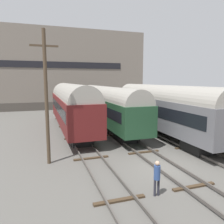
# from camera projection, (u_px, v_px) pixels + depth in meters

# --- Properties ---
(ground_plane) EXTENTS (200.00, 200.00, 0.00)m
(ground_plane) POSITION_uv_depth(u_px,v_px,m) (164.00, 167.00, 14.61)
(ground_plane) COLOR #56544F
(track_left) EXTENTS (2.60, 60.00, 0.26)m
(track_left) POSITION_uv_depth(u_px,v_px,m) (102.00, 173.00, 13.24)
(track_left) COLOR #4C4742
(track_left) RESTS_ON ground
(track_middle) EXTENTS (2.60, 60.00, 0.26)m
(track_middle) POSITION_uv_depth(u_px,v_px,m) (164.00, 165.00, 14.58)
(track_middle) COLOR #4C4742
(track_middle) RESTS_ON ground
(track_right) EXTENTS (2.60, 60.00, 0.26)m
(track_right) POSITION_uv_depth(u_px,v_px,m) (215.00, 158.00, 15.93)
(track_right) COLOR #4C4742
(track_right) RESTS_ON ground
(train_car_maroon) EXTENTS (3.14, 17.14, 5.36)m
(train_car_maroon) POSITION_uv_depth(u_px,v_px,m) (72.00, 104.00, 24.69)
(train_car_maroon) COLOR black
(train_car_maroon) RESTS_ON ground
(train_car_green) EXTENTS (2.93, 18.58, 5.02)m
(train_car_green) POSITION_uv_depth(u_px,v_px,m) (107.00, 105.00, 26.13)
(train_car_green) COLOR black
(train_car_green) RESTS_ON ground
(train_car_grey) EXTENTS (2.91, 17.52, 5.27)m
(train_car_grey) POSITION_uv_depth(u_px,v_px,m) (162.00, 107.00, 22.55)
(train_car_grey) COLOR black
(train_car_grey) RESTS_ON ground
(station_platform) EXTENTS (2.97, 15.80, 1.03)m
(station_platform) POSITION_uv_depth(u_px,v_px,m) (223.00, 137.00, 18.69)
(station_platform) COLOR #8C704C
(station_platform) RESTS_ON ground
(person_worker) EXTENTS (0.32, 0.32, 1.82)m
(person_worker) POSITION_uv_depth(u_px,v_px,m) (157.00, 175.00, 10.80)
(person_worker) COLOR #282833
(person_worker) RESTS_ON ground
(utility_pole) EXTENTS (1.80, 0.24, 9.03)m
(utility_pole) POSITION_uv_depth(u_px,v_px,m) (46.00, 96.00, 14.55)
(utility_pole) COLOR #473828
(utility_pole) RESTS_ON ground
(warehouse_building) EXTENTS (35.20, 13.86, 15.79)m
(warehouse_building) POSITION_uv_depth(u_px,v_px,m) (58.00, 71.00, 48.49)
(warehouse_building) COLOR #46403A
(warehouse_building) RESTS_ON ground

